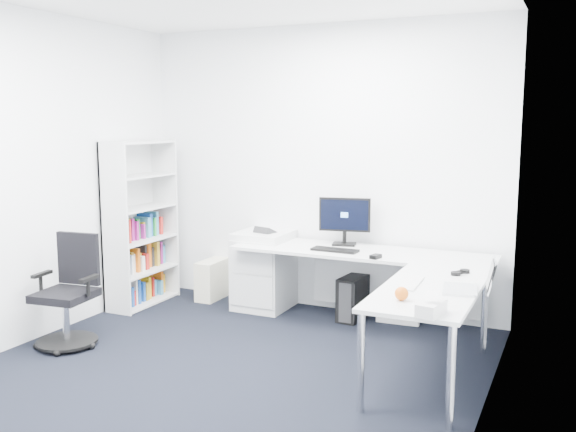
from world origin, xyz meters
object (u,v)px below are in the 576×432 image
at_px(task_chair, 65,292).
at_px(laptop, 461,274).
at_px(bookshelf, 141,223).
at_px(monitor, 344,221).
at_px(l_desk, 348,297).

distance_m(task_chair, laptop, 3.08).
bearing_deg(bookshelf, monitor, 12.92).
distance_m(monitor, laptop, 1.72).
bearing_deg(l_desk, bookshelf, 178.68).
relative_size(l_desk, bookshelf, 1.43).
height_order(monitor, laptop, monitor).
bearing_deg(monitor, laptop, -55.09).
distance_m(bookshelf, task_chair, 1.32).
relative_size(monitor, laptop, 1.44).
bearing_deg(laptop, task_chair, -178.62).
bearing_deg(l_desk, task_chair, -148.60).
height_order(l_desk, bookshelf, bookshelf).
relative_size(bookshelf, laptop, 4.94).
relative_size(bookshelf, task_chair, 1.80).
height_order(task_chair, laptop, laptop).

